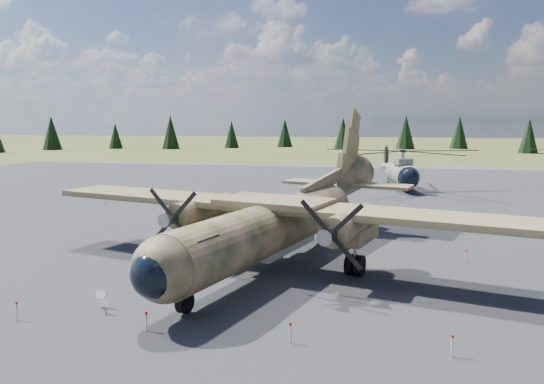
# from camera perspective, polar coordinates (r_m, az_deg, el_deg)

# --- Properties ---
(ground) EXTENTS (500.00, 500.00, 0.00)m
(ground) POSITION_cam_1_polar(r_m,az_deg,el_deg) (35.80, -7.20, -6.29)
(ground) COLOR brown
(ground) RESTS_ON ground
(apron) EXTENTS (120.00, 120.00, 0.04)m
(apron) POSITION_cam_1_polar(r_m,az_deg,el_deg) (45.16, -3.16, -3.32)
(apron) COLOR #5C5D61
(apron) RESTS_ON ground
(transport_plane) EXTENTS (30.70, 27.43, 10.23)m
(transport_plane) POSITION_cam_1_polar(r_m,az_deg,el_deg) (32.07, 1.17, -2.51)
(transport_plane) COLOR #3A4224
(transport_plane) RESTS_ON ground
(helicopter_near) EXTENTS (23.06, 24.88, 5.04)m
(helicopter_near) POSITION_cam_1_polar(r_m,az_deg,el_deg) (67.79, 13.79, 3.21)
(helicopter_near) COLOR gray
(helicopter_near) RESTS_ON ground
(info_placard_left) EXTENTS (0.54, 0.28, 0.81)m
(info_placard_left) POSITION_cam_1_polar(r_m,az_deg,el_deg) (26.20, -17.88, -10.64)
(info_placard_left) COLOR gray
(info_placard_left) RESTS_ON ground
(info_placard_right) EXTENTS (0.44, 0.21, 0.67)m
(info_placard_right) POSITION_cam_1_polar(r_m,az_deg,el_deg) (25.31, -17.50, -11.50)
(info_placard_right) COLOR gray
(info_placard_right) RESTS_ON ground
(barrier_fence) EXTENTS (33.12, 29.62, 0.85)m
(barrier_fence) POSITION_cam_1_polar(r_m,az_deg,el_deg) (35.76, -7.95, -5.49)
(barrier_fence) COLOR silver
(barrier_fence) RESTS_ON ground
(treeline) EXTENTS (290.68, 285.64, 10.98)m
(treeline) POSITION_cam_1_polar(r_m,az_deg,el_deg) (35.82, -14.75, 1.47)
(treeline) COLOR black
(treeline) RESTS_ON ground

